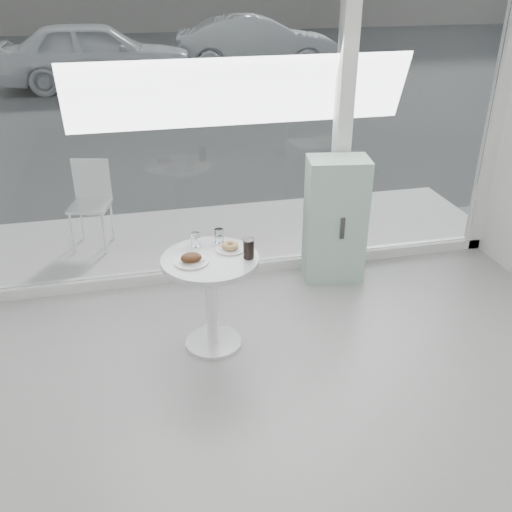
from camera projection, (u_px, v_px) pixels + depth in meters
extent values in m
cube|color=white|center=(246.00, 267.00, 5.54)|extent=(5.00, 0.12, 0.10)
cube|color=white|center=(498.00, 104.00, 5.36)|extent=(0.12, 0.12, 3.00)
cube|color=white|center=(344.00, 112.00, 5.05)|extent=(0.14, 0.14, 3.00)
cube|color=white|center=(154.00, 135.00, 4.77)|extent=(3.21, 0.02, 2.60)
cube|color=white|center=(422.00, 119.00, 5.25)|extent=(1.41, 0.02, 2.60)
cylinder|color=white|center=(213.00, 342.00, 4.51)|extent=(0.44, 0.44, 0.03)
cylinder|color=white|center=(212.00, 304.00, 4.35)|extent=(0.09, 0.09, 0.70)
cylinder|color=white|center=(210.00, 260.00, 4.17)|extent=(0.72, 0.72, 0.04)
cube|color=silver|center=(231.00, 235.00, 6.25)|extent=(5.60, 1.60, 0.05)
cube|color=#363636|center=(153.00, 63.00, 16.80)|extent=(40.00, 24.00, 0.00)
cube|color=#8EB5A5|center=(335.00, 220.00, 5.22)|extent=(0.59, 0.44, 1.17)
cube|color=#333333|center=(342.00, 228.00, 5.06)|extent=(0.04, 0.03, 0.20)
cylinder|color=white|center=(72.00, 233.00, 5.72)|extent=(0.02, 0.02, 0.43)
cylinder|color=white|center=(104.00, 233.00, 5.72)|extent=(0.02, 0.02, 0.43)
cylinder|color=white|center=(82.00, 220.00, 6.01)|extent=(0.02, 0.02, 0.43)
cylinder|color=white|center=(112.00, 220.00, 6.00)|extent=(0.02, 0.02, 0.43)
cube|color=white|center=(90.00, 206.00, 5.76)|extent=(0.46, 0.46, 0.03)
cube|color=white|center=(92.00, 179.00, 5.82)|extent=(0.37, 0.11, 0.43)
imported|color=silver|center=(97.00, 54.00, 13.27)|extent=(4.50, 1.95, 1.51)
imported|color=#A8ABAF|center=(258.00, 44.00, 15.23)|extent=(4.46, 2.08, 1.41)
cylinder|color=white|center=(191.00, 262.00, 4.09)|extent=(0.25, 0.25, 0.01)
cube|color=white|center=(194.00, 261.00, 4.08)|extent=(0.16, 0.16, 0.00)
ellipsoid|color=#381F0F|center=(191.00, 258.00, 4.08)|extent=(0.15, 0.12, 0.07)
ellipsoid|color=#381F0F|center=(196.00, 256.00, 4.10)|extent=(0.08, 0.07, 0.04)
cylinder|color=white|center=(230.00, 249.00, 4.27)|extent=(0.22, 0.22, 0.01)
torus|color=tan|center=(230.00, 246.00, 4.26)|extent=(0.13, 0.13, 0.04)
cylinder|color=white|center=(195.00, 240.00, 4.31)|extent=(0.07, 0.07, 0.11)
cylinder|color=white|center=(196.00, 242.00, 4.32)|extent=(0.06, 0.06, 0.06)
cylinder|color=white|center=(219.00, 236.00, 4.36)|extent=(0.07, 0.07, 0.11)
cylinder|color=white|center=(219.00, 239.00, 4.37)|extent=(0.06, 0.06, 0.06)
cylinder|color=white|center=(249.00, 248.00, 4.12)|extent=(0.08, 0.08, 0.15)
cylinder|color=black|center=(249.00, 249.00, 4.13)|extent=(0.07, 0.07, 0.14)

